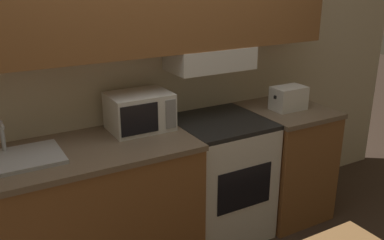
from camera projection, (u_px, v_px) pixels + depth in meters
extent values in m
plane|color=#3D2D23|center=(151.00, 224.00, 3.45)|extent=(16.00, 16.00, 0.00)
cube|color=beige|center=(144.00, 68.00, 3.05)|extent=(5.09, 0.05, 2.55)
cube|color=brown|center=(152.00, 3.00, 2.74)|extent=(2.69, 0.32, 0.64)
cube|color=white|center=(210.00, 58.00, 3.08)|extent=(0.61, 0.34, 0.16)
cube|color=brown|center=(82.00, 218.00, 2.74)|extent=(1.45, 0.67, 0.87)
cube|color=#75604C|center=(76.00, 152.00, 2.59)|extent=(1.47, 0.69, 0.04)
cube|color=brown|center=(283.00, 163.00, 3.52)|extent=(0.57, 0.67, 0.87)
cube|color=#75604C|center=(287.00, 110.00, 3.37)|extent=(0.59, 0.69, 0.04)
cube|color=white|center=(219.00, 179.00, 3.24)|extent=(0.64, 0.64, 0.88)
cube|color=black|center=(220.00, 122.00, 3.09)|extent=(0.64, 0.64, 0.03)
cube|color=black|center=(245.00, 189.00, 2.96)|extent=(0.45, 0.01, 0.31)
cylinder|color=black|center=(213.00, 130.00, 2.92)|extent=(0.09, 0.09, 0.01)
cylinder|color=black|center=(247.00, 123.00, 3.05)|extent=(0.09, 0.09, 0.01)
cylinder|color=black|center=(195.00, 119.00, 3.13)|extent=(0.09, 0.09, 0.01)
cylinder|color=black|center=(227.00, 113.00, 3.26)|extent=(0.09, 0.09, 0.01)
cube|color=white|center=(139.00, 111.00, 2.88)|extent=(0.41, 0.31, 0.25)
cube|color=black|center=(140.00, 120.00, 2.72)|extent=(0.25, 0.01, 0.20)
cube|color=gray|center=(171.00, 114.00, 2.82)|extent=(0.07, 0.01, 0.20)
cube|color=white|center=(289.00, 98.00, 3.31)|extent=(0.26, 0.17, 0.18)
cube|color=black|center=(275.00, 97.00, 3.23)|extent=(0.01, 0.02, 0.02)
cube|color=black|center=(280.00, 89.00, 3.23)|extent=(0.04, 0.12, 0.01)
cube|color=black|center=(286.00, 88.00, 3.26)|extent=(0.04, 0.12, 0.01)
cube|color=black|center=(292.00, 87.00, 3.29)|extent=(0.04, 0.12, 0.01)
cube|color=black|center=(298.00, 86.00, 3.32)|extent=(0.04, 0.12, 0.01)
cube|color=#B7BABF|center=(8.00, 161.00, 2.40)|extent=(0.59, 0.36, 0.02)
cube|color=#4C4F54|center=(9.00, 161.00, 2.38)|extent=(0.50, 0.27, 0.01)
cylinder|color=#B7BABF|center=(3.00, 136.00, 2.48)|extent=(0.02, 0.02, 0.18)
cylinder|color=#B7BABF|center=(2.00, 125.00, 2.40)|extent=(0.02, 0.12, 0.02)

